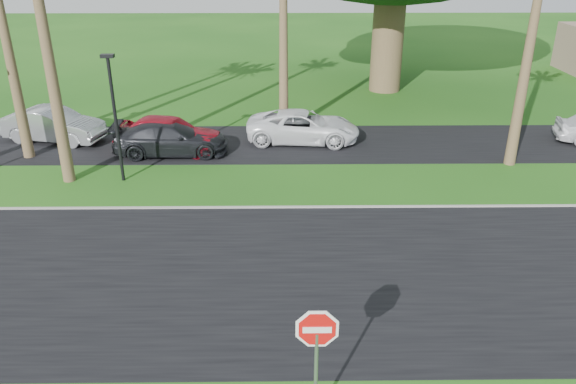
# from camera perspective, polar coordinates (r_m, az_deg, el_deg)

# --- Properties ---
(ground) EXTENTS (120.00, 120.00, 0.00)m
(ground) POSITION_cam_1_polar(r_m,az_deg,el_deg) (13.56, -0.15, -12.92)
(ground) COLOR #1A4C13
(ground) RESTS_ON ground
(road) EXTENTS (120.00, 8.00, 0.02)m
(road) POSITION_cam_1_polar(r_m,az_deg,el_deg) (15.19, -0.22, -8.31)
(road) COLOR black
(road) RESTS_ON ground
(parking_strip) EXTENTS (120.00, 5.00, 0.02)m
(parking_strip) POSITION_cam_1_polar(r_m,az_deg,el_deg) (24.69, -0.42, 4.96)
(parking_strip) COLOR black
(parking_strip) RESTS_ON ground
(curb) EXTENTS (120.00, 0.12, 0.06)m
(curb) POSITION_cam_1_polar(r_m,az_deg,el_deg) (18.72, -0.32, -1.56)
(curb) COLOR gray
(curb) RESTS_ON ground
(stop_sign_near) EXTENTS (1.05, 0.07, 2.62)m
(stop_sign_near) POSITION_cam_1_polar(r_m,az_deg,el_deg) (10.12, 2.93, -15.17)
(stop_sign_near) COLOR gray
(stop_sign_near) RESTS_ON ground
(streetlight_right) EXTENTS (0.45, 0.25, 4.64)m
(streetlight_right) POSITION_cam_1_polar(r_m,az_deg,el_deg) (20.93, -17.21, 7.86)
(streetlight_right) COLOR black
(streetlight_right) RESTS_ON ground
(car_silver) EXTENTS (4.70, 2.56, 1.47)m
(car_silver) POSITION_cam_1_polar(r_m,az_deg,el_deg) (26.82, -22.71, 6.27)
(car_silver) COLOR #AAADB1
(car_silver) RESTS_ON ground
(car_red) EXTENTS (4.72, 2.59, 1.52)m
(car_red) POSITION_cam_1_polar(r_m,az_deg,el_deg) (24.12, -12.06, 5.82)
(car_red) COLOR #A70D1E
(car_red) RESTS_ON ground
(car_dark) EXTENTS (4.75, 2.09, 1.36)m
(car_dark) POSITION_cam_1_polar(r_m,az_deg,el_deg) (23.74, -11.83, 5.33)
(car_dark) COLOR black
(car_dark) RESTS_ON ground
(car_minivan) EXTENTS (5.07, 2.66, 1.36)m
(car_minivan) POSITION_cam_1_polar(r_m,az_deg,el_deg) (24.73, 1.56, 6.62)
(car_minivan) COLOR white
(car_minivan) RESTS_ON ground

